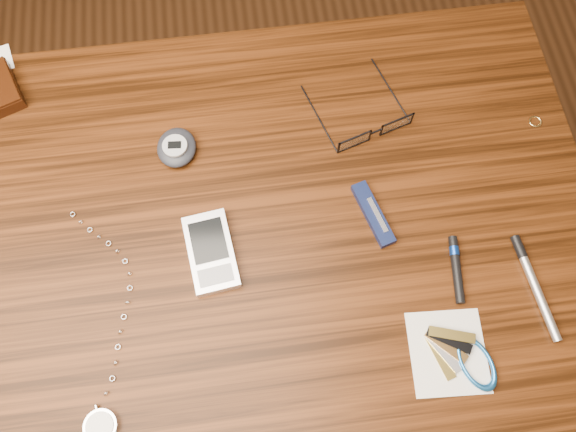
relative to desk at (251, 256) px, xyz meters
name	(u,v)px	position (x,y,z in m)	size (l,w,h in m)	color
ground	(266,329)	(0.00, 0.00, -0.65)	(3.80, 3.80, 0.00)	#472814
desk	(251,256)	(0.00, 0.00, 0.00)	(1.00, 0.70, 0.75)	#3D1C09
eyeglasses	(373,129)	(0.20, 0.14, 0.11)	(0.16, 0.16, 0.03)	black
gold_ring	(535,122)	(0.45, 0.12, 0.10)	(0.02, 0.02, 0.00)	#E4C375
pocket_watch	(101,416)	(-0.20, -0.22, 0.11)	(0.09, 0.31, 0.01)	silver
pda_phone	(211,252)	(-0.05, -0.02, 0.11)	(0.07, 0.12, 0.02)	silver
pedometer	(176,147)	(-0.09, 0.14, 0.11)	(0.06, 0.07, 0.03)	black
notepad_keys	(462,357)	(0.26, -0.20, 0.11)	(0.12, 0.11, 0.01)	white
pocket_knife	(373,214)	(0.18, 0.00, 0.11)	(0.05, 0.10, 0.01)	#0C1339
silver_pen	(532,279)	(0.37, -0.11, 0.11)	(0.03, 0.15, 0.01)	#B7B8BC
black_blue_pen	(456,267)	(0.28, -0.09, 0.11)	(0.02, 0.09, 0.01)	black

